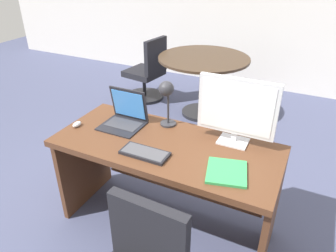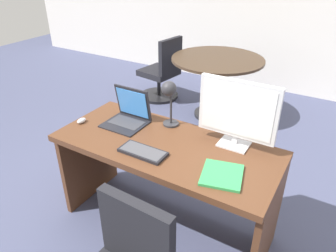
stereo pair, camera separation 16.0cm
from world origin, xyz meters
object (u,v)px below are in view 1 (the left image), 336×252
Objects in this scene: keyboard at (145,153)px; meeting_chair_near at (147,76)px; desk at (169,165)px; meeting_table at (203,72)px; mouse at (77,124)px; desk_lamp at (167,94)px; book at (227,172)px; laptop at (126,113)px; monitor at (237,109)px.

keyboard is 0.35× the size of meeting_chair_near.
desk is 1.97m from meeting_table.
desk_lamp is (0.60, 0.30, 0.24)m from mouse.
keyboard is 1.04× the size of book.
desk_lamp is at bearing 95.98° from keyboard.
laptop reaches higher than meeting_chair_near.
monitor reaches higher than desk_lamp.
book is at bearing -80.02° from monitor.
mouse is at bearing -153.16° from desk_lamp.
monitor is 0.47× the size of meeting_table.
keyboard is at bearing -105.91° from desk.
desk_lamp reaches higher than keyboard.
monitor reaches higher than laptop.
monitor is 1.18m from mouse.
desk is 0.55m from book.
meeting_chair_near is (-1.74, 1.86, -0.66)m from monitor.
meeting_chair_near is (-1.80, 2.22, -0.41)m from book.
mouse is 0.09× the size of meeting_chair_near.
monitor is at bearing 23.67° from desk.
desk_lamp reaches higher than book.
book is at bearing -20.85° from desk.
monitor is 1.72× the size of book.
laptop is 0.37m from mouse.
book reaches higher than meeting_table.
monitor is 0.44m from book.
mouse is at bearing -73.85° from meeting_chair_near.
laptop is 1.84m from meeting_table.
meeting_table is at bearing 82.95° from mouse.
mouse is 0.71m from desk_lamp.
laptop is 3.71× the size of mouse.
book is (1.18, -0.06, -0.01)m from mouse.
laptop reaches higher than keyboard.
laptop is 0.92m from book.
monitor is 0.83m from laptop.
desk_lamp is (-0.11, 0.19, 0.47)m from desk.
desk_lamp reaches higher than meeting_table.
meeting_table is (-0.86, 1.73, -0.43)m from monitor.
monitor reaches higher than meeting_chair_near.
book is (0.87, -0.27, -0.07)m from laptop.
keyboard is 0.28× the size of meeting_table.
keyboard reaches higher than desk.
meeting_table is at bearing 91.61° from laptop.
desk is 0.32m from keyboard.
meeting_table is at bearing 101.40° from desk_lamp.
desk is 1.39× the size of meeting_table.
desk_lamp is (-0.04, 0.41, 0.25)m from keyboard.
mouse is 0.07× the size of meeting_table.
laptop reaches higher than book.
meeting_chair_near is at bearing 123.08° from desk.
desk is at bearing -76.65° from meeting_table.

